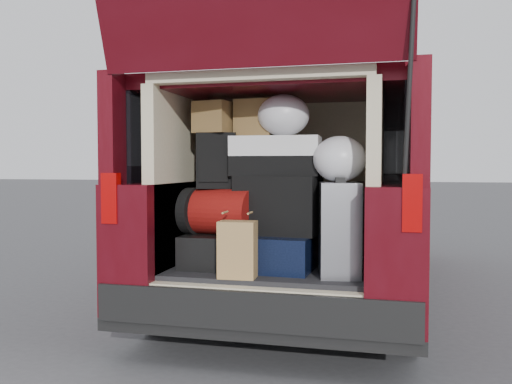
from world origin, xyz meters
TOP-DOWN VIEW (x-y plane):
  - ground at (0.00, 0.00)m, footprint 80.00×80.00m
  - minivan at (0.00, 1.86)m, footprint 1.90×5.35m
  - load_floor at (0.00, 0.28)m, footprint 1.24×1.05m
  - black_hardshell at (-0.36, 0.18)m, footprint 0.40×0.54m
  - navy_hardshell at (0.08, 0.15)m, footprint 0.44×0.53m
  - silver_roller at (0.45, 0.05)m, footprint 0.29×0.41m
  - kraft_bag at (-0.12, -0.18)m, footprint 0.22×0.15m
  - red_duffel at (-0.33, 0.13)m, footprint 0.51×0.38m
  - black_soft_case at (0.05, 0.19)m, footprint 0.55×0.36m
  - backpack at (-0.36, 0.17)m, footprint 0.28×0.20m
  - twotone_duffel at (0.03, 0.21)m, footprint 0.58×0.32m
  - grocery_sack_lower at (-0.39, 0.17)m, footprint 0.26×0.22m
  - grocery_sack_upper at (-0.12, 0.26)m, footprint 0.26×0.22m
  - plastic_bag_center at (0.08, 0.20)m, footprint 0.36×0.34m
  - plastic_bag_right at (0.45, 0.09)m, footprint 0.36×0.34m

SIDE VIEW (x-z plane):
  - ground at x=0.00m, z-range 0.00..0.00m
  - load_floor at x=0.00m, z-range 0.00..0.55m
  - black_hardshell at x=-0.36m, z-range 0.55..0.76m
  - navy_hardshell at x=0.08m, z-range 0.55..0.77m
  - kraft_bag at x=-0.12m, z-range 0.55..0.89m
  - silver_roller at x=0.45m, z-range 0.55..1.11m
  - minivan at x=0.00m, z-range -0.47..2.29m
  - red_duffel at x=-0.33m, z-range 0.76..1.06m
  - black_soft_case at x=0.05m, z-range 0.77..1.15m
  - backpack at x=-0.36m, z-range 1.06..1.43m
  - plastic_bag_right at x=0.45m, z-range 1.11..1.39m
  - twotone_duffel at x=0.03m, z-range 1.15..1.40m
  - grocery_sack_upper at x=-0.12m, z-range 1.40..1.65m
  - grocery_sack_lower at x=-0.39m, z-range 1.43..1.63m
  - plastic_bag_center at x=0.08m, z-range 1.40..1.67m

